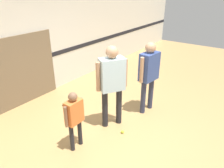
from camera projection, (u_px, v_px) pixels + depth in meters
name	position (u px, v px, depth m)	size (l,w,h in m)	color
ground_plane	(120.00, 127.00, 4.72)	(16.00, 16.00, 0.00)	tan
wall_back	(33.00, 37.00, 5.45)	(16.00, 0.07, 3.20)	silver
wall_panel	(17.00, 73.00, 5.25)	(2.16, 0.05, 1.73)	#756047
person_instructor	(112.00, 79.00, 4.36)	(0.58, 0.49, 1.76)	#232328
person_student_left	(74.00, 115.00, 3.85)	(0.44, 0.18, 1.15)	#232328
person_student_right	(149.00, 70.00, 4.92)	(0.63, 0.32, 1.68)	#2D334C
racket_spare_on_floor	(72.00, 109.00, 5.36)	(0.32, 0.51, 0.03)	#28282D
tennis_ball_near_instructor	(123.00, 132.00, 4.51)	(0.07, 0.07, 0.07)	#CCE038
tennis_ball_by_spare_racket	(75.00, 112.00, 5.21)	(0.07, 0.07, 0.07)	#CCE038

